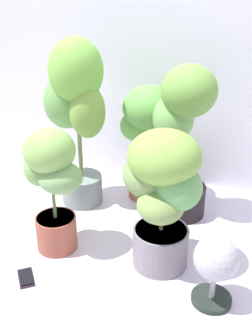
{
  "coord_description": "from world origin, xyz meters",
  "views": [
    {
      "loc": [
        0.67,
        -1.65,
        1.3
      ],
      "look_at": [
        -0.01,
        0.23,
        0.35
      ],
      "focal_mm": 42.6,
      "sensor_mm": 36.0,
      "label": 1
    }
  ],
  "objects_px": {
    "potted_plant_front_left": "(52,180)",
    "potted_plant_back_center": "(147,129)",
    "potted_plant_back_left": "(76,106)",
    "floor_fan": "(216,263)",
    "cell_phone": "(26,277)",
    "potted_plant_front_right": "(162,190)",
    "potted_plant_back_right": "(182,130)"
  },
  "relations": [
    {
      "from": "potted_plant_front_left",
      "to": "potted_plant_back_center",
      "type": "distance_m",
      "value": 0.75
    },
    {
      "from": "potted_plant_back_left",
      "to": "floor_fan",
      "type": "distance_m",
      "value": 1.19
    },
    {
      "from": "potted_plant_back_center",
      "to": "cell_phone",
      "type": "relative_size",
      "value": 4.74
    },
    {
      "from": "potted_plant_front_left",
      "to": "potted_plant_front_right",
      "type": "xyz_separation_m",
      "value": [
        0.55,
        0.05,
        0.02
      ]
    },
    {
      "from": "potted_plant_back_center",
      "to": "potted_plant_front_right",
      "type": "height_order",
      "value": "potted_plant_back_center"
    },
    {
      "from": "potted_plant_front_right",
      "to": "cell_phone",
      "type": "distance_m",
      "value": 0.78
    },
    {
      "from": "potted_plant_back_left",
      "to": "cell_phone",
      "type": "height_order",
      "value": "potted_plant_back_left"
    },
    {
      "from": "potted_plant_back_right",
      "to": "floor_fan",
      "type": "height_order",
      "value": "potted_plant_back_right"
    },
    {
      "from": "floor_fan",
      "to": "potted_plant_back_center",
      "type": "bearing_deg",
      "value": -173.0
    },
    {
      "from": "potted_plant_back_center",
      "to": "potted_plant_front_right",
      "type": "bearing_deg",
      "value": -66.59
    },
    {
      "from": "cell_phone",
      "to": "potted_plant_back_left",
      "type": "bearing_deg",
      "value": -124.28
    },
    {
      "from": "potted_plant_front_left",
      "to": "floor_fan",
      "type": "xyz_separation_m",
      "value": [
        0.84,
        -0.12,
        -0.19
      ]
    },
    {
      "from": "potted_plant_back_center",
      "to": "floor_fan",
      "type": "relative_size",
      "value": 2.2
    },
    {
      "from": "cell_phone",
      "to": "potted_plant_front_right",
      "type": "bearing_deg",
      "value": 170.24
    },
    {
      "from": "potted_plant_back_center",
      "to": "potted_plant_back_left",
      "type": "height_order",
      "value": "potted_plant_back_left"
    },
    {
      "from": "potted_plant_back_left",
      "to": "cell_phone",
      "type": "bearing_deg",
      "value": -84.37
    },
    {
      "from": "potted_plant_back_right",
      "to": "potted_plant_front_right",
      "type": "bearing_deg",
      "value": -86.91
    },
    {
      "from": "floor_fan",
      "to": "cell_phone",
      "type": "bearing_deg",
      "value": -107.57
    },
    {
      "from": "potted_plant_front_right",
      "to": "potted_plant_back_left",
      "type": "relative_size",
      "value": 0.69
    },
    {
      "from": "cell_phone",
      "to": "floor_fan",
      "type": "relative_size",
      "value": 0.46
    },
    {
      "from": "potted_plant_back_center",
      "to": "cell_phone",
      "type": "bearing_deg",
      "value": -106.69
    },
    {
      "from": "potted_plant_back_left",
      "to": "floor_fan",
      "type": "relative_size",
      "value": 3.06
    },
    {
      "from": "potted_plant_back_center",
      "to": "potted_plant_back_right",
      "type": "distance_m",
      "value": 0.29
    },
    {
      "from": "potted_plant_back_center",
      "to": "potted_plant_front_right",
      "type": "xyz_separation_m",
      "value": [
        0.28,
        -0.64,
        -0.04
      ]
    },
    {
      "from": "potted_plant_back_left",
      "to": "potted_plant_back_right",
      "type": "bearing_deg",
      "value": 7.41
    },
    {
      "from": "potted_plant_front_left",
      "to": "potted_plant_front_right",
      "type": "bearing_deg",
      "value": 5.72
    },
    {
      "from": "potted_plant_back_left",
      "to": "floor_fan",
      "type": "height_order",
      "value": "potted_plant_back_left"
    },
    {
      "from": "potted_plant_back_center",
      "to": "potted_plant_back_right",
      "type": "bearing_deg",
      "value": -27.57
    },
    {
      "from": "potted_plant_back_left",
      "to": "potted_plant_front_right",
      "type": "bearing_deg",
      "value": -33.76
    },
    {
      "from": "potted_plant_back_center",
      "to": "potted_plant_back_left",
      "type": "bearing_deg",
      "value": -150.1
    },
    {
      "from": "potted_plant_front_left",
      "to": "cell_phone",
      "type": "relative_size",
      "value": 4.31
    },
    {
      "from": "potted_plant_front_left",
      "to": "potted_plant_back_left",
      "type": "bearing_deg",
      "value": 101.13
    }
  ]
}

